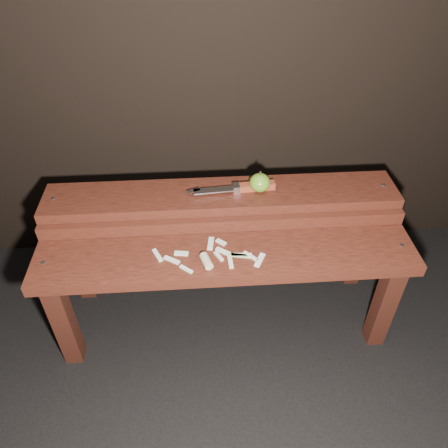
{
  "coord_description": "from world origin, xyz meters",
  "views": [
    {
      "loc": [
        -0.08,
        -1.03,
        1.37
      ],
      "look_at": [
        0.0,
        0.06,
        0.45
      ],
      "focal_mm": 35.0,
      "sensor_mm": 36.0,
      "label": 1
    }
  ],
  "objects": [
    {
      "name": "bench_rear_tier",
      "position": [
        0.0,
        0.17,
        0.41
      ],
      "size": [
        1.2,
        0.21,
        0.5
      ],
      "color": "#34140D",
      "rests_on": "ground"
    },
    {
      "name": "apple_scraps",
      "position": [
        -0.05,
        -0.07,
        0.43
      ],
      "size": [
        0.35,
        0.16,
        0.03
      ],
      "color": "beige",
      "rests_on": "bench_front_tier"
    },
    {
      "name": "apple",
      "position": [
        0.13,
        0.17,
        0.53
      ],
      "size": [
        0.07,
        0.07,
        0.08
      ],
      "color": "#60901D",
      "rests_on": "bench_rear_tier"
    },
    {
      "name": "ground",
      "position": [
        0.0,
        0.0,
        0.0
      ],
      "size": [
        60.0,
        60.0,
        0.0
      ],
      "primitive_type": "plane",
      "color": "black"
    },
    {
      "name": "knife",
      "position": [
        0.08,
        0.17,
        0.51
      ],
      "size": [
        0.3,
        0.05,
        0.03
      ],
      "color": "maroon",
      "rests_on": "bench_rear_tier"
    },
    {
      "name": "bench_front_tier",
      "position": [
        0.0,
        -0.06,
        0.35
      ],
      "size": [
        1.2,
        0.2,
        0.42
      ],
      "color": "#34140D",
      "rests_on": "ground"
    }
  ]
}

